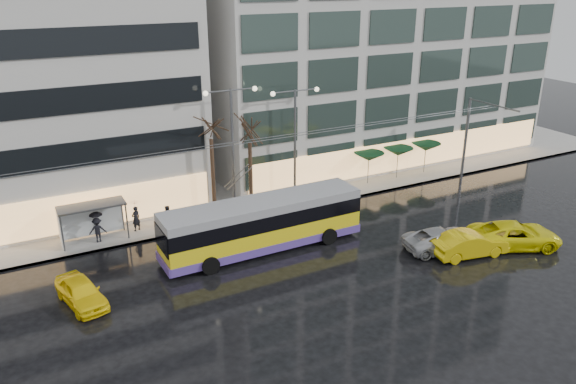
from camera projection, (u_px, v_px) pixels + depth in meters
ground at (276, 286)px, 31.65m from camera, size 140.00×140.00×0.00m
sidewalk at (219, 197)px, 44.03m from camera, size 80.00×10.00×0.15m
kerb at (245, 220)px, 39.95m from camera, size 80.00×0.10×0.15m
building_right at (369, 18)px, 50.90m from camera, size 32.00×14.00×25.00m
trolleybus at (263, 226)px, 35.34m from camera, size 13.09×5.14×6.05m
catenary at (236, 171)px, 37.07m from camera, size 42.24×5.12×7.00m
bus_shelter at (86, 215)px, 36.11m from camera, size 4.20×1.60×2.51m
street_lamp_near at (232, 134)px, 39.22m from camera, size 3.96×0.36×9.03m
street_lamp_far at (295, 129)px, 41.49m from camera, size 3.96×0.36×8.53m
tree_a at (210, 120)px, 38.34m from camera, size 3.20×3.20×8.40m
tree_b at (249, 124)px, 40.05m from camera, size 3.20×3.20×7.70m
parasol_a at (369, 157)px, 45.88m from camera, size 2.50×2.50×2.65m
parasol_b at (398, 152)px, 47.17m from camera, size 2.50×2.50×2.65m
parasol_c at (426, 147)px, 48.47m from camera, size 2.50×2.50×2.65m
taxi_a at (81, 292)px, 29.76m from camera, size 2.58×4.46×1.43m
taxi_b at (469, 244)px, 34.83m from camera, size 5.06×2.45×1.60m
taxi_c at (515, 235)px, 35.99m from camera, size 6.39×4.86×1.61m
sedan_silver at (442, 239)px, 35.64m from camera, size 5.33×3.13×1.39m
pedestrian_a at (135, 211)px, 37.65m from camera, size 1.27×1.28×2.19m
pedestrian_b at (167, 217)px, 38.25m from camera, size 0.97×0.89×1.63m
pedestrian_c at (97, 226)px, 36.19m from camera, size 1.17×0.95×2.11m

